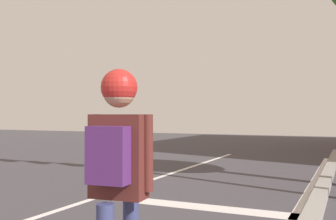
# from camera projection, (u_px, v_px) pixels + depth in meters

# --- Properties ---
(stop_bar) EXTENTS (3.35, 0.40, 0.01)m
(stop_bar) POSITION_uv_depth(u_px,v_px,m) (191.00, 206.00, 6.08)
(stop_bar) COLOR silver
(stop_bar) RESTS_ON ground
(skater) EXTENTS (0.45, 0.61, 1.62)m
(skater) POSITION_uv_depth(u_px,v_px,m) (118.00, 161.00, 2.56)
(skater) COLOR #3A4071
(skater) RESTS_ON skateboard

